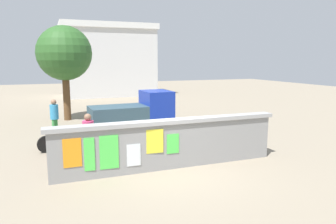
{
  "coord_description": "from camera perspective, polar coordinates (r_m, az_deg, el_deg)",
  "views": [
    {
      "loc": [
        -3.3,
        -8.53,
        3.21
      ],
      "look_at": [
        0.65,
        1.86,
        1.39
      ],
      "focal_mm": 33.77,
      "sensor_mm": 36.0,
      "label": 1
    }
  ],
  "objects": [
    {
      "name": "poster_wall",
      "position": [
        9.46,
        0.26,
        -5.65
      ],
      "size": [
        7.07,
        0.42,
        1.49
      ],
      "color": "gray",
      "rests_on": "ground"
    },
    {
      "name": "person_bystander",
      "position": [
        13.89,
        -19.83,
        -0.45
      ],
      "size": [
        0.48,
        0.48,
        1.62
      ],
      "color": "#3F994C",
      "rests_on": "ground"
    },
    {
      "name": "person_walking",
      "position": [
        9.95,
        -14.17,
        -3.89
      ],
      "size": [
        0.48,
        0.48,
        1.62
      ],
      "color": "#D83F72",
      "rests_on": "ground"
    },
    {
      "name": "bicycle_near",
      "position": [
        12.72,
        5.86,
        -3.65
      ],
      "size": [
        1.7,
        0.44,
        0.95
      ],
      "color": "black",
      "rests_on": "ground"
    },
    {
      "name": "motorcycle",
      "position": [
        11.96,
        -17.91,
        -4.42
      ],
      "size": [
        1.9,
        0.56,
        0.87
      ],
      "color": "black",
      "rests_on": "ground"
    },
    {
      "name": "auto_rickshaw_truck",
      "position": [
        14.06,
        -5.85,
        -0.18
      ],
      "size": [
        3.67,
        1.68,
        1.85
      ],
      "color": "black",
      "rests_on": "ground"
    },
    {
      "name": "bicycle_far",
      "position": [
        11.06,
        0.58,
        -5.59
      ],
      "size": [
        1.68,
        0.5,
        0.95
      ],
      "color": "black",
      "rests_on": "ground"
    },
    {
      "name": "tree_roadside",
      "position": [
        17.78,
        -18.19,
        9.96
      ],
      "size": [
        2.88,
        2.88,
        5.02
      ],
      "color": "brown",
      "rests_on": "ground"
    },
    {
      "name": "building_background",
      "position": [
        29.73,
        -10.74,
        9.21
      ],
      "size": [
        8.33,
        4.7,
        6.41
      ],
      "color": "silver",
      "rests_on": "ground"
    },
    {
      "name": "ground",
      "position": [
        17.16,
        -9.38,
        -1.59
      ],
      "size": [
        60.0,
        60.0,
        0.0
      ],
      "primitive_type": "plane",
      "color": "gray"
    }
  ]
}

